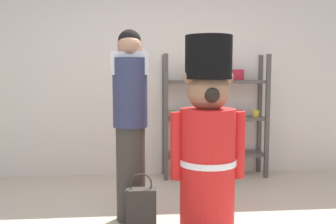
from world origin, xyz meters
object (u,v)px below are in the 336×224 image
object	(u,v)px
person_shopper	(130,121)
teddy_bear_guard	(208,140)
shopping_bag	(141,209)
merchandise_shelf	(215,115)

from	to	relation	value
person_shopper	teddy_bear_guard	bearing A→B (deg)	-20.85
teddy_bear_guard	shopping_bag	bearing A→B (deg)	-178.48
merchandise_shelf	teddy_bear_guard	size ratio (longest dim) A/B	0.96
merchandise_shelf	shopping_bag	world-z (taller)	merchandise_shelf
merchandise_shelf	person_shopper	distance (m)	1.77
merchandise_shelf	teddy_bear_guard	bearing A→B (deg)	-104.24
person_shopper	shopping_bag	xyz separation A→B (m)	(0.09, -0.26, -0.72)
person_shopper	shopping_bag	bearing A→B (deg)	-72.05
shopping_bag	person_shopper	bearing A→B (deg)	107.95
teddy_bear_guard	person_shopper	size ratio (longest dim) A/B	0.96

